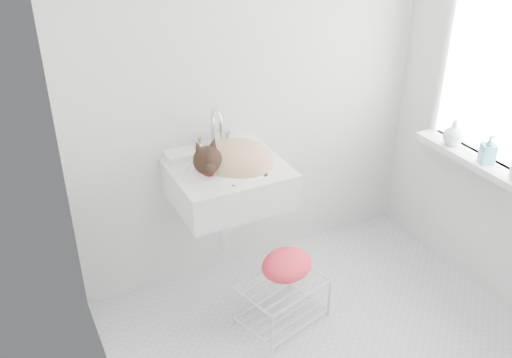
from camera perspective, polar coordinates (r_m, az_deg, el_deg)
name	(u,v)px	position (r m, az deg, el deg)	size (l,w,h in m)	color
floor	(337,355)	(3.20, 8.10, -17.03)	(2.20, 2.00, 0.02)	silver
back_wall	(253,74)	(3.26, -0.28, 10.46)	(2.20, 0.02, 2.50)	silver
left_wall	(98,202)	(2.07, -15.54, -2.27)	(0.02, 2.00, 2.50)	silver
window_glass	(509,70)	(3.28, 23.97, 9.94)	(0.01, 0.80, 1.00)	white
window_frame	(507,70)	(3.27, 23.80, 9.92)	(0.04, 0.90, 1.10)	white
windowsill	(479,162)	(3.41, 21.42, 1.60)	(0.16, 0.88, 0.04)	white
sink	(228,167)	(3.09, -2.82, 1.25)	(0.62, 0.54, 0.25)	white
faucet	(214,131)	(3.18, -4.21, 4.84)	(0.22, 0.16, 0.22)	silver
cat	(231,161)	(3.06, -2.49, 1.83)	(0.48, 0.41, 0.28)	#9F855D
wire_rack	(282,299)	(3.27, 2.64, -11.89)	(0.44, 0.31, 0.27)	silver
towel	(287,270)	(3.23, 3.09, -9.06)	(0.31, 0.22, 0.13)	red
bottle_b	(485,163)	(3.37, 21.97, 1.50)	(0.07, 0.08, 0.16)	teal
bottle_c	(451,145)	(3.52, 18.96, 3.28)	(0.12, 0.12, 0.15)	white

